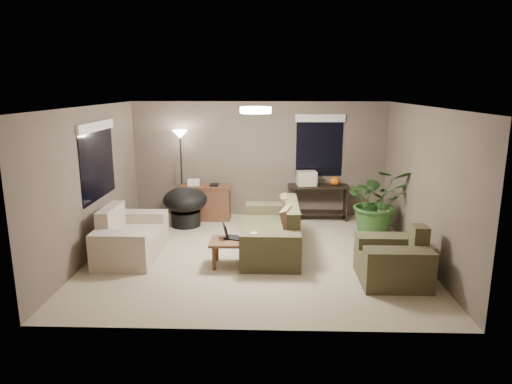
{
  "coord_description": "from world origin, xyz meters",
  "views": [
    {
      "loc": [
        0.24,
        -7.38,
        2.81
      ],
      "look_at": [
        0.0,
        0.2,
        1.05
      ],
      "focal_mm": 32.0,
      "sensor_mm": 36.0,
      "label": 1
    }
  ],
  "objects_px": {
    "loveseat": "(130,239)",
    "coffee_table": "(241,244)",
    "floor_lamp": "(180,145)",
    "armchair": "(394,262)",
    "houseplant": "(377,209)",
    "cat_scratching_post": "(383,226)",
    "console_table": "(318,199)",
    "desk": "(206,202)",
    "main_sofa": "(273,234)",
    "papasan_chair": "(185,204)"
  },
  "relations": [
    {
      "from": "coffee_table",
      "to": "floor_lamp",
      "type": "height_order",
      "value": "floor_lamp"
    },
    {
      "from": "loveseat",
      "to": "desk",
      "type": "bearing_deg",
      "value": 66.14
    },
    {
      "from": "loveseat",
      "to": "armchair",
      "type": "bearing_deg",
      "value": -12.44
    },
    {
      "from": "main_sofa",
      "to": "armchair",
      "type": "xyz_separation_m",
      "value": [
        1.76,
        -1.27,
        0.0
      ]
    },
    {
      "from": "floor_lamp",
      "to": "cat_scratching_post",
      "type": "relative_size",
      "value": 3.82
    },
    {
      "from": "desk",
      "to": "main_sofa",
      "type": "bearing_deg",
      "value": -52.34
    },
    {
      "from": "floor_lamp",
      "to": "houseplant",
      "type": "relative_size",
      "value": 1.44
    },
    {
      "from": "cat_scratching_post",
      "to": "coffee_table",
      "type": "bearing_deg",
      "value": -149.75
    },
    {
      "from": "main_sofa",
      "to": "floor_lamp",
      "type": "xyz_separation_m",
      "value": [
        -1.97,
        1.98,
        1.3
      ]
    },
    {
      "from": "armchair",
      "to": "floor_lamp",
      "type": "xyz_separation_m",
      "value": [
        -3.73,
        3.25,
        1.3
      ]
    },
    {
      "from": "armchair",
      "to": "coffee_table",
      "type": "height_order",
      "value": "armchair"
    },
    {
      "from": "loveseat",
      "to": "console_table",
      "type": "xyz_separation_m",
      "value": [
        3.4,
        2.28,
        0.14
      ]
    },
    {
      "from": "floor_lamp",
      "to": "houseplant",
      "type": "height_order",
      "value": "floor_lamp"
    },
    {
      "from": "console_table",
      "to": "houseplant",
      "type": "xyz_separation_m",
      "value": [
        1.02,
        -1.04,
        0.08
      ]
    },
    {
      "from": "coffee_table",
      "to": "floor_lamp",
      "type": "relative_size",
      "value": 0.52
    },
    {
      "from": "papasan_chair",
      "to": "cat_scratching_post",
      "type": "xyz_separation_m",
      "value": [
        3.9,
        -0.58,
        -0.25
      ]
    },
    {
      "from": "loveseat",
      "to": "papasan_chair",
      "type": "relative_size",
      "value": 1.51
    },
    {
      "from": "main_sofa",
      "to": "houseplant",
      "type": "relative_size",
      "value": 1.65
    },
    {
      "from": "floor_lamp",
      "to": "loveseat",
      "type": "bearing_deg",
      "value": -101.11
    },
    {
      "from": "main_sofa",
      "to": "houseplant",
      "type": "bearing_deg",
      "value": 24.1
    },
    {
      "from": "armchair",
      "to": "papasan_chair",
      "type": "distance_m",
      "value": 4.43
    },
    {
      "from": "console_table",
      "to": "floor_lamp",
      "type": "bearing_deg",
      "value": 179.19
    },
    {
      "from": "main_sofa",
      "to": "houseplant",
      "type": "distance_m",
      "value": 2.2
    },
    {
      "from": "armchair",
      "to": "console_table",
      "type": "xyz_separation_m",
      "value": [
        -0.79,
        3.21,
        0.14
      ]
    },
    {
      "from": "armchair",
      "to": "houseplant",
      "type": "distance_m",
      "value": 2.19
    },
    {
      "from": "armchair",
      "to": "houseplant",
      "type": "height_order",
      "value": "houseplant"
    },
    {
      "from": "main_sofa",
      "to": "papasan_chair",
      "type": "bearing_deg",
      "value": 142.64
    },
    {
      "from": "loveseat",
      "to": "coffee_table",
      "type": "relative_size",
      "value": 1.6
    },
    {
      "from": "floor_lamp",
      "to": "houseplant",
      "type": "distance_m",
      "value": 4.25
    },
    {
      "from": "console_table",
      "to": "loveseat",
      "type": "bearing_deg",
      "value": -146.08
    },
    {
      "from": "main_sofa",
      "to": "coffee_table",
      "type": "xyz_separation_m",
      "value": [
        -0.51,
        -0.74,
        0.06
      ]
    },
    {
      "from": "loveseat",
      "to": "houseplant",
      "type": "bearing_deg",
      "value": 15.72
    },
    {
      "from": "desk",
      "to": "houseplant",
      "type": "bearing_deg",
      "value": -15.8
    },
    {
      "from": "armchair",
      "to": "console_table",
      "type": "relative_size",
      "value": 0.77
    },
    {
      "from": "floor_lamp",
      "to": "coffee_table",
      "type": "bearing_deg",
      "value": -61.74
    },
    {
      "from": "console_table",
      "to": "armchair",
      "type": "bearing_deg",
      "value": -76.16
    },
    {
      "from": "main_sofa",
      "to": "desk",
      "type": "bearing_deg",
      "value": 127.66
    },
    {
      "from": "loveseat",
      "to": "armchair",
      "type": "distance_m",
      "value": 4.29
    },
    {
      "from": "armchair",
      "to": "houseplant",
      "type": "bearing_deg",
      "value": 83.83
    },
    {
      "from": "armchair",
      "to": "console_table",
      "type": "distance_m",
      "value": 3.31
    },
    {
      "from": "console_table",
      "to": "floor_lamp",
      "type": "xyz_separation_m",
      "value": [
        -2.94,
        0.04,
        1.16
      ]
    },
    {
      "from": "loveseat",
      "to": "coffee_table",
      "type": "distance_m",
      "value": 1.96
    },
    {
      "from": "main_sofa",
      "to": "desk",
      "type": "relative_size",
      "value": 2.0
    },
    {
      "from": "console_table",
      "to": "houseplant",
      "type": "height_order",
      "value": "houseplant"
    },
    {
      "from": "houseplant",
      "to": "cat_scratching_post",
      "type": "xyz_separation_m",
      "value": [
        0.11,
        -0.11,
        -0.3
      ]
    },
    {
      "from": "loveseat",
      "to": "papasan_chair",
      "type": "xyz_separation_m",
      "value": [
        0.64,
        1.71,
        0.17
      ]
    },
    {
      "from": "coffee_table",
      "to": "loveseat",
      "type": "bearing_deg",
      "value": 168.46
    },
    {
      "from": "armchair",
      "to": "houseplant",
      "type": "xyz_separation_m",
      "value": [
        0.23,
        2.17,
        0.22
      ]
    },
    {
      "from": "console_table",
      "to": "floor_lamp",
      "type": "distance_m",
      "value": 3.16
    },
    {
      "from": "main_sofa",
      "to": "desk",
      "type": "distance_m",
      "value": 2.36
    }
  ]
}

